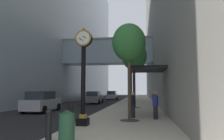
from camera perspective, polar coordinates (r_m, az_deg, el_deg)
ground_plane at (r=31.47m, az=1.68°, el=-8.78°), size 110.00×110.00×0.00m
sidewalk_right at (r=34.28m, az=6.55°, el=-8.36°), size 5.12×80.00×0.14m
building_block_left at (r=40.62m, az=-16.74°, el=16.13°), size 22.69×80.00×33.36m
street_clock at (r=10.57m, az=-7.71°, el=-0.10°), size 0.84×0.55×4.84m
bollard_nearest at (r=7.45m, az=-16.63°, el=-13.91°), size 0.21×0.21×1.08m
bollard_second at (r=9.49m, az=-10.94°, el=-12.16°), size 0.21×0.21×1.08m
street_tree_near at (r=12.37m, az=4.57°, el=7.14°), size 1.92×1.92×5.54m
street_tree_mid_near at (r=21.23m, az=6.01°, el=3.65°), size 2.49×2.49×6.49m
trash_bin at (r=7.31m, az=-12.06°, el=-14.38°), size 0.53×0.53×1.05m
pedestrian_walking at (r=13.39m, az=5.64°, el=-9.12°), size 0.40×0.40×1.57m
pedestrian_by_clock at (r=12.87m, az=11.58°, el=-9.10°), size 0.40×0.40×1.61m
storefront_awning at (r=15.54m, az=9.47°, el=-0.01°), size 2.40×3.60×3.30m
car_silver_near at (r=19.17m, az=-18.39°, el=-8.14°), size 2.03×4.17×1.74m
car_grey_mid at (r=29.66m, az=-4.84°, el=-7.41°), size 2.14×4.61×1.65m
car_blue_far at (r=35.46m, az=-4.81°, el=-7.08°), size 2.17×4.74×1.67m
car_white_trailing at (r=42.45m, az=-0.02°, el=-6.82°), size 2.14×4.43×1.69m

